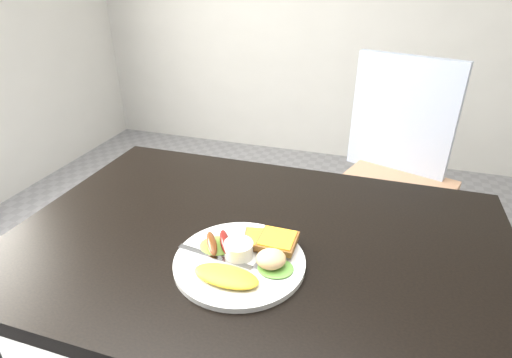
{
  "coord_description": "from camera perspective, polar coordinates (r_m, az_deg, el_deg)",
  "views": [
    {
      "loc": [
        0.23,
        -0.76,
        1.33
      ],
      "look_at": [
        -0.01,
        0.01,
        0.9
      ],
      "focal_mm": 28.0,
      "sensor_mm": 36.0,
      "label": 1
    }
  ],
  "objects": [
    {
      "name": "fork",
      "position": [
        0.9,
        -5.95,
        -11.03
      ],
      "size": [
        0.18,
        0.04,
        0.0
      ],
      "primitive_type": "cube",
      "rotation": [
        0.0,
        0.0,
        -0.14
      ],
      "color": "#ADAFB7",
      "rests_on": "plate"
    },
    {
      "name": "sausage_b",
      "position": [
        0.91,
        -4.47,
        -8.94
      ],
      "size": [
        0.06,
        0.09,
        0.02
      ],
      "primitive_type": "ellipsoid",
      "rotation": [
        0.0,
        0.0,
        0.5
      ],
      "color": "maroon",
      "rests_on": "lettuce_left"
    },
    {
      "name": "sausage_a",
      "position": [
        0.91,
        -6.34,
        -9.12
      ],
      "size": [
        0.06,
        0.09,
        0.02
      ],
      "primitive_type": "ellipsoid",
      "rotation": [
        0.0,
        0.0,
        0.53
      ],
      "color": "#5D2D14",
      "rests_on": "lettuce_left"
    },
    {
      "name": "plate",
      "position": [
        0.9,
        -2.36,
        -11.72
      ],
      "size": [
        0.29,
        0.29,
        0.01
      ],
      "primitive_type": "cylinder",
      "color": "white",
      "rests_on": "dining_table"
    },
    {
      "name": "person",
      "position": [
        1.57,
        19.33,
        6.5
      ],
      "size": [
        0.6,
        0.43,
        1.6
      ],
      "primitive_type": "imported",
      "rotation": [
        0.0,
        0.0,
        3.06
      ],
      "color": "navy",
      "rests_on": "ground"
    },
    {
      "name": "toast_b",
      "position": [
        0.92,
        3.1,
        -8.85
      ],
      "size": [
        0.09,
        0.09,
        0.01
      ],
      "primitive_type": "cube",
      "rotation": [
        0.0,
        0.0,
        -0.01
      ],
      "color": "brown",
      "rests_on": "toast_a"
    },
    {
      "name": "toast_a",
      "position": [
        0.94,
        0.71,
        -8.68
      ],
      "size": [
        0.09,
        0.09,
        0.01
      ],
      "primitive_type": "cube",
      "rotation": [
        0.0,
        0.0,
        0.22
      ],
      "color": "olive",
      "rests_on": "plate"
    },
    {
      "name": "omelette",
      "position": [
        0.84,
        -4.29,
        -13.64
      ],
      "size": [
        0.15,
        0.07,
        0.02
      ],
      "primitive_type": "ellipsoid",
      "rotation": [
        0.0,
        0.0,
        -0.06
      ],
      "color": "yellow",
      "rests_on": "plate"
    },
    {
      "name": "dining_table",
      "position": [
        0.99,
        0.31,
        -9.14
      ],
      "size": [
        1.2,
        0.8,
        0.04
      ],
      "primitive_type": "cube",
      "color": "black",
      "rests_on": "ground"
    },
    {
      "name": "lettuce_right",
      "position": [
        0.87,
        2.78,
        -12.57
      ],
      "size": [
        0.08,
        0.08,
        0.01
      ],
      "primitive_type": "ellipsoid",
      "rotation": [
        0.0,
        0.0,
        0.1
      ],
      "color": "#5F9D3A",
      "rests_on": "plate"
    },
    {
      "name": "potato_salad",
      "position": [
        0.86,
        2.16,
        -11.33
      ],
      "size": [
        0.08,
        0.08,
        0.03
      ],
      "primitive_type": "ellipsoid",
      "rotation": [
        0.0,
        0.0,
        0.4
      ],
      "color": "beige",
      "rests_on": "lettuce_right"
    },
    {
      "name": "ramekin",
      "position": [
        0.89,
        -2.49,
        -10.08
      ],
      "size": [
        0.08,
        0.08,
        0.04
      ],
      "primitive_type": "cylinder",
      "rotation": [
        0.0,
        0.0,
        0.27
      ],
      "color": "white",
      "rests_on": "plate"
    },
    {
      "name": "dining_chair",
      "position": [
        1.87,
        18.82,
        -1.78
      ],
      "size": [
        0.59,
        0.59,
        0.06
      ],
      "primitive_type": "cube",
      "rotation": [
        0.0,
        0.0,
        -0.34
      ],
      "color": "tan",
      "rests_on": "ground"
    },
    {
      "name": "lettuce_left",
      "position": [
        0.93,
        -5.54,
        -9.44
      ],
      "size": [
        0.09,
        0.09,
        0.01
      ],
      "primitive_type": "ellipsoid",
      "rotation": [
        0.0,
        0.0,
        0.16
      ],
      "color": "#558925",
      "rests_on": "plate"
    }
  ]
}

